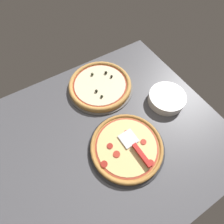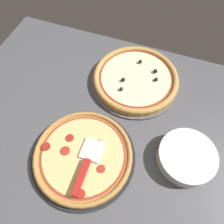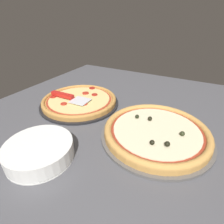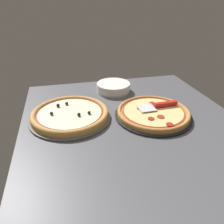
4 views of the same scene
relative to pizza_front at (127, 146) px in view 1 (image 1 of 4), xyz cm
name	(u,v)px [view 1 (image 1 of 4)]	position (x,y,z in cm)	size (l,w,h in cm)	color
ground_plane	(108,135)	(-4.01, 12.06, -4.15)	(121.05, 106.85, 3.60)	#4C4C51
pizza_pan_front	(126,148)	(0.01, 0.01, -1.85)	(39.11, 39.11, 1.00)	black
pizza_front	(127,146)	(0.00, 0.00, 0.00)	(36.76, 36.76, 2.63)	#B77F3D
pizza_pan_back	(100,87)	(7.96, 41.45, -1.85)	(41.02, 41.02, 1.00)	#565451
pizza_back	(100,85)	(7.96, 41.45, 0.21)	(38.56, 38.56, 4.12)	#C68E47
serving_spatula	(139,151)	(3.07, -5.58, 2.09)	(8.31, 21.36, 2.00)	silver
plate_stack	(166,98)	(36.13, 12.55, 0.45)	(21.16, 21.16, 5.60)	white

